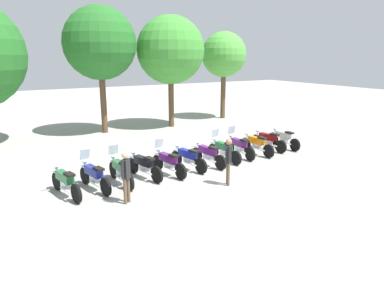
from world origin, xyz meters
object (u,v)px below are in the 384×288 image
at_px(motorcycle_7, 224,150).
at_px(tree_2, 170,50).
at_px(motorcycle_8, 239,146).
at_px(motorcycle_4, 168,162).
at_px(person_0, 126,173).
at_px(motorcycle_10, 268,140).
at_px(tree_3, 224,55).
at_px(motorcycle_0, 65,182).
at_px(motorcycle_1, 94,175).
at_px(motorcycle_9, 256,144).
at_px(motorcycle_2, 120,170).
at_px(motorcycle_6, 208,154).
at_px(motorcycle_11, 284,138).
at_px(tree_1, 100,43).
at_px(motorcycle_3, 144,165).
at_px(motorcycle_5, 188,157).
at_px(person_1, 228,158).

relative_size(motorcycle_7, tree_2, 0.31).
relative_size(motorcycle_8, tree_2, 0.31).
bearing_deg(motorcycle_4, person_0, 118.60).
height_order(motorcycle_7, motorcycle_8, same).
height_order(motorcycle_10, tree_3, tree_3).
height_order(motorcycle_0, motorcycle_8, motorcycle_8).
height_order(motorcycle_1, motorcycle_8, same).
bearing_deg(motorcycle_9, motorcycle_1, 91.10).
relative_size(motorcycle_8, motorcycle_10, 1.01).
bearing_deg(tree_2, motorcycle_2, -126.41).
bearing_deg(motorcycle_9, tree_3, -29.80).
distance_m(motorcycle_6, motorcycle_11, 5.01).
bearing_deg(motorcycle_6, tree_1, 3.44).
xyz_separation_m(motorcycle_3, person_0, (-1.39, -1.98, 0.50)).
height_order(motorcycle_6, person_0, person_0).
bearing_deg(motorcycle_11, motorcycle_10, 86.92).
height_order(motorcycle_5, motorcycle_10, same).
bearing_deg(person_1, motorcycle_0, 6.69).
bearing_deg(motorcycle_6, motorcycle_2, 85.20).
bearing_deg(motorcycle_2, motorcycle_5, -88.67).
relative_size(motorcycle_1, person_1, 1.24).
xyz_separation_m(tree_1, tree_3, (9.23, 0.71, -0.64)).
distance_m(motorcycle_1, motorcycle_8, 7.01).
bearing_deg(motorcycle_2, motorcycle_11, -87.63).
bearing_deg(motorcycle_3, motorcycle_2, 85.24).
bearing_deg(tree_3, motorcycle_11, -104.80).
bearing_deg(motorcycle_0, tree_2, -56.02).
distance_m(motorcycle_7, person_0, 5.88).
xyz_separation_m(motorcycle_0, tree_1, (4.06, 9.33, 4.77)).
height_order(motorcycle_7, tree_1, tree_1).
xyz_separation_m(motorcycle_1, motorcycle_4, (2.98, 0.18, 0.00)).
bearing_deg(tree_2, motorcycle_0, -133.19).
xyz_separation_m(motorcycle_1, tree_1, (3.06, 9.21, 4.76)).
bearing_deg(tree_3, motorcycle_7, -124.29).
bearing_deg(tree_1, motorcycle_6, -77.78).
distance_m(motorcycle_8, tree_2, 9.20).
relative_size(motorcycle_2, tree_3, 0.35).
height_order(motorcycle_10, person_1, person_1).
height_order(motorcycle_6, tree_2, tree_2).
bearing_deg(motorcycle_0, motorcycle_10, -95.91).
xyz_separation_m(motorcycle_10, tree_1, (-5.88, 8.12, 4.77)).
relative_size(person_0, tree_2, 0.24).
distance_m(motorcycle_8, tree_3, 11.31).
distance_m(person_0, person_1, 3.77).
distance_m(motorcycle_3, motorcycle_11, 7.99).
bearing_deg(person_1, tree_3, -97.96).
bearing_deg(motorcycle_8, motorcycle_4, 98.89).
distance_m(motorcycle_3, motorcycle_8, 5.01).
bearing_deg(motorcycle_5, motorcycle_11, -95.62).
distance_m(motorcycle_3, motorcycle_5, 1.99).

